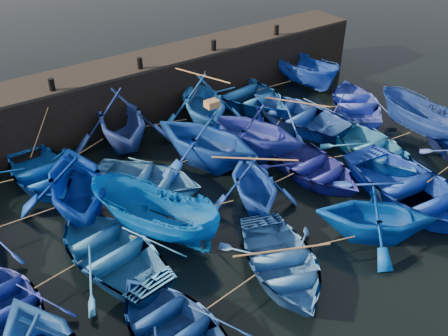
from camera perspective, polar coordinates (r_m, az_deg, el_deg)
ground at (r=17.42m, az=6.21°, el=-6.62°), size 120.00×120.00×0.00m
quay_wall at (r=24.31m, az=-10.23°, el=8.77°), size 26.00×2.50×2.50m
quay_top at (r=23.81m, az=-10.54°, el=11.64°), size 26.00×2.50×0.12m
bollard_1 at (r=21.63m, az=-19.09°, el=8.99°), size 0.24×0.24×0.50m
bollard_2 at (r=22.93m, az=-9.59°, el=11.73°), size 0.24×0.24×0.50m
bollard_3 at (r=24.82m, az=-1.18°, el=13.85°), size 0.24×0.24×0.50m
bollard_4 at (r=27.17m, az=6.03°, el=15.42°), size 0.24×0.24×0.50m
boat_1 at (r=20.38m, az=-20.18°, el=-0.51°), size 3.32×4.61×0.95m
boat_2 at (r=21.74m, az=-11.78°, el=5.60°), size 5.33×5.79×2.54m
boat_3 at (r=22.94m, az=-2.44°, el=7.66°), size 5.37×5.73×2.42m
boat_4 at (r=25.14m, az=2.26°, el=8.51°), size 4.77×6.23×1.21m
boat_5 at (r=27.35m, az=9.10°, el=10.90°), size 1.80×4.67×1.80m
boat_7 at (r=17.97m, az=-16.52°, el=-1.56°), size 5.23×5.70×2.52m
boat_8 at (r=19.01m, az=-8.84°, el=-1.29°), size 5.12×5.39×0.91m
boat_9 at (r=19.84m, az=-2.05°, el=3.48°), size 5.53×5.94×2.54m
boat_10 at (r=20.63m, az=3.27°, el=4.44°), size 5.31×5.65×2.37m
boat_11 at (r=23.54m, az=8.23°, el=6.21°), size 4.53×5.76×1.09m
boat_12 at (r=25.30m, az=14.81°, el=7.28°), size 5.50×5.83×0.98m
boat_13 at (r=15.46m, az=-23.97°, el=-14.14°), size 3.32×4.45×0.88m
boat_14 at (r=16.07m, az=-12.92°, el=-9.05°), size 4.23×5.42×1.03m
boat_15 at (r=16.45m, az=-7.99°, el=-5.47°), size 3.84×4.97×1.82m
boat_16 at (r=17.76m, az=3.42°, el=-1.65°), size 4.37×4.63×1.93m
boat_17 at (r=19.79m, az=10.09°, el=0.17°), size 3.34×4.63×0.95m
boat_18 at (r=21.59m, az=16.73°, el=2.17°), size 3.74×4.87×0.94m
boat_19 at (r=23.68m, az=21.99°, el=5.12°), size 2.13×4.72×1.77m
boat_21 at (r=13.72m, az=-5.62°, el=-17.86°), size 3.66×4.81×0.93m
boat_22 at (r=15.43m, az=6.56°, el=-10.65°), size 4.54×5.30×0.93m
boat_23 at (r=16.92m, az=16.96°, el=-5.14°), size 5.04×5.01×2.01m
boat_24 at (r=19.26m, az=20.75°, el=-2.27°), size 4.77×6.23×1.20m
wooden_crate at (r=19.33m, az=-1.39°, el=7.35°), size 0.52×0.40×0.27m
mooring_ropes at (r=20.27m, az=-2.81°, el=2.88°), size 17.96×11.84×2.10m
loose_oars at (r=19.30m, az=3.85°, el=3.71°), size 9.25×11.48×1.55m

